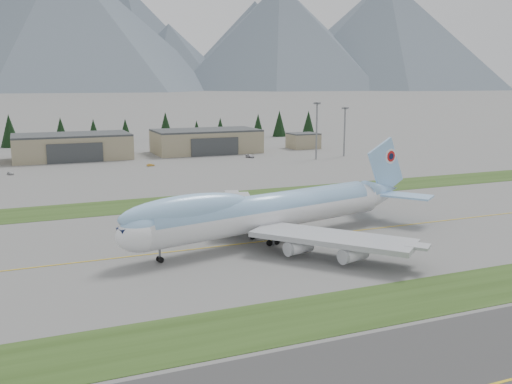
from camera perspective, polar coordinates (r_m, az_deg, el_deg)
name	(u,v)px	position (r m, az deg, el deg)	size (l,w,h in m)	color
ground	(218,247)	(115.34, -3.86, -5.47)	(7000.00, 7000.00, 0.00)	#62625F
grass_strip_near	(304,318)	(82.28, 4.84, -12.41)	(400.00, 14.00, 0.08)	#2D4619
grass_strip_far	(165,203)	(157.40, -9.11, -1.13)	(400.00, 18.00, 0.08)	#2D4619
taxiway_line_main	(218,247)	(115.34, -3.86, -5.47)	(400.00, 0.40, 0.02)	gold
boeing_747_freighter	(267,211)	(117.34, 1.15, -1.89)	(74.95, 62.92, 19.67)	white
hangar_center	(72,146)	(257.09, -17.91, 4.36)	(48.00, 26.60, 10.80)	gray
hangar_right	(206,141)	(268.50, -5.01, 5.10)	(48.00, 26.60, 10.80)	gray
control_shed	(303,141)	(285.86, 4.75, 5.14)	(14.00, 12.00, 7.60)	gray
floodlight_masts	(93,128)	(218.24, -16.00, 6.13)	(201.06, 7.50, 24.12)	gray
service_vehicle_a	(10,175)	(221.49, -23.35, 1.60)	(1.35, 3.36, 1.14)	#BAB9BB
service_vehicle_b	(151,166)	(227.88, -10.49, 2.56)	(1.10, 3.12, 1.03)	gold
service_vehicle_c	(250,158)	(249.65, -0.61, 3.46)	(1.92, 4.73, 1.37)	#A6A5A9
conifer_belt	(104,130)	(320.15, -14.93, 6.05)	(268.86, 14.44, 16.75)	black
mountain_ridge_front	(9,25)	(2332.40, -23.47, 15.05)	(4385.69, 1349.01, 527.79)	#495461
mountain_ridge_rear	(56,35)	(3019.38, -19.40, 14.62)	(4474.79, 1071.99, 536.00)	#495461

